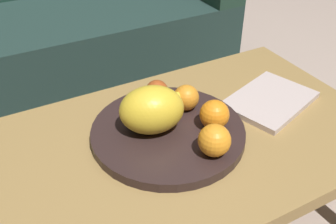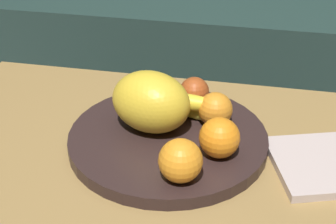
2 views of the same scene
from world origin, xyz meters
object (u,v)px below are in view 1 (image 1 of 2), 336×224
Objects in this scene: banana_bunch at (163,104)px; magazine at (270,100)px; fruit_bowl at (168,132)px; orange_right at (214,115)px; orange_left at (186,97)px; couch at (38,30)px; orange_front at (214,140)px; melon_large_front at (152,110)px; apple_front at (157,91)px; coffee_table at (181,151)px.

banana_bunch is 0.32m from magazine.
fruit_bowl is 0.08m from banana_bunch.
banana_bunch reaches higher than magazine.
orange_right is (0.10, -0.05, 0.05)m from fruit_bowl.
banana_bunch is at bearing 167.83° from orange_left.
couch is 1.20m from orange_front.
banana_bunch is (-0.06, 0.01, -0.01)m from orange_left.
banana_bunch is (0.02, 0.07, 0.04)m from fruit_bowl.
fruit_bowl is at bearing -22.50° from melon_large_front.
banana_bunch is at bearing -99.85° from apple_front.
banana_bunch is at bearing 148.47° from magazine.
fruit_bowl is (-0.02, 0.02, 0.06)m from coffee_table.
melon_large_front is at bearing -162.00° from orange_left.
orange_front is at bearing -82.48° from banana_bunch.
fruit_bowl is 0.33m from magazine.
melon_large_front is 0.13m from apple_front.
coffee_table is 0.62× the size of couch.
couch reaches higher than orange_front.
coffee_table is 0.18m from apple_front.
orange_front is 0.19m from orange_left.
orange_front reaches higher than apple_front.
orange_front is 0.30× the size of magazine.
couch is at bearing 97.34° from banana_bunch.
apple_front is (-0.02, 0.25, -0.01)m from orange_front.
orange_right is at bearing -24.36° from melon_large_front.
orange_front reaches higher than fruit_bowl.
apple_front reaches higher than fruit_bowl.
orange_right is at bearing -17.66° from coffee_table.
fruit_bowl is 0.13m from orange_right.
orange_left is (0.08, 0.05, 0.05)m from fruit_bowl.
apple_front is (0.01, 0.15, 0.10)m from coffee_table.
magazine is (0.28, 0.13, -0.05)m from orange_front.
orange_right is at bearing 56.02° from orange_front.
magazine is at bearing -0.87° from fruit_bowl.
fruit_bowl is at bearing -104.41° from apple_front.
orange_front is 0.10m from orange_right.
orange_front reaches higher than orange_left.
melon_large_front reaches higher than banana_bunch.
orange_front is 1.11× the size of orange_left.
melon_large_front is 0.96× the size of banana_bunch.
magazine is at bearing -13.65° from orange_left.
couch is 6.80× the size of magazine.
banana_bunch is (0.06, 0.05, -0.03)m from melon_large_front.
orange_front is (0.08, -0.15, -0.02)m from melon_large_front.
orange_front is at bearing -86.20° from apple_front.
fruit_bowl reaches higher than magazine.
banana_bunch is at bearing 97.52° from orange_front.
fruit_bowl is 5.10× the size of orange_front.
melon_large_front is 0.13m from orange_left.
melon_large_front is (-0.04, 0.02, 0.07)m from fruit_bowl.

